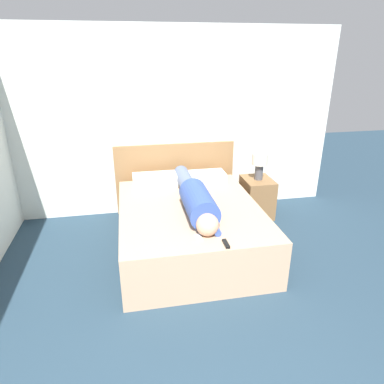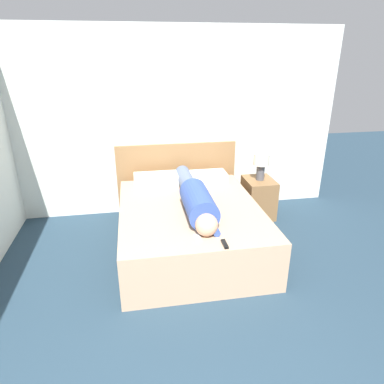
{
  "view_description": "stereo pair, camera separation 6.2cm",
  "coord_description": "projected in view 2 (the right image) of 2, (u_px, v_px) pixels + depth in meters",
  "views": [
    {
      "loc": [
        -0.44,
        -1.16,
        2.26
      ],
      "look_at": [
        0.22,
        2.28,
        0.81
      ],
      "focal_mm": 32.0,
      "sensor_mm": 36.0,
      "label": 1
    },
    {
      "loc": [
        -0.38,
        -1.17,
        2.26
      ],
      "look_at": [
        0.22,
        2.28,
        0.81
      ],
      "focal_mm": 32.0,
      "sensor_mm": 36.0,
      "label": 2
    }
  ],
  "objects": [
    {
      "name": "table_lamp",
      "position": [
        261.0,
        163.0,
        4.78
      ],
      "size": [
        0.22,
        0.22,
        0.38
      ],
      "color": "#4C4C51",
      "rests_on": "nightstand"
    },
    {
      "name": "wall_back",
      "position": [
        160.0,
        124.0,
        4.82
      ],
      "size": [
        5.19,
        0.06,
        2.6
      ],
      "color": "silver",
      "rests_on": "ground_plane"
    },
    {
      "name": "bed",
      "position": [
        190.0,
        228.0,
        4.13
      ],
      "size": [
        1.63,
        2.0,
        0.56
      ],
      "color": "tan",
      "rests_on": "ground_plane"
    },
    {
      "name": "pillow_second",
      "position": [
        206.0,
        177.0,
        4.79
      ],
      "size": [
        0.57,
        0.31,
        0.13
      ],
      "color": "white",
      "rests_on": "bed"
    },
    {
      "name": "person_lying",
      "position": [
        195.0,
        198.0,
        3.91
      ],
      "size": [
        0.32,
        1.75,
        0.32
      ],
      "color": "tan",
      "rests_on": "bed"
    },
    {
      "name": "tv_remote",
      "position": [
        225.0,
        244.0,
        3.23
      ],
      "size": [
        0.04,
        0.15,
        0.02
      ],
      "color": "black",
      "rests_on": "bed"
    },
    {
      "name": "headboard",
      "position": [
        177.0,
        177.0,
        5.1
      ],
      "size": [
        1.75,
        0.04,
        1.03
      ],
      "color": "olive",
      "rests_on": "ground_plane"
    },
    {
      "name": "cell_phone",
      "position": [
        197.0,
        238.0,
        3.35
      ],
      "size": [
        0.06,
        0.13,
        0.01
      ],
      "color": "#B2B7BC",
      "rests_on": "bed"
    },
    {
      "name": "nightstand",
      "position": [
        258.0,
        198.0,
        4.98
      ],
      "size": [
        0.4,
        0.5,
        0.56
      ],
      "color": "brown",
      "rests_on": "ground_plane"
    },
    {
      "name": "pillow_near_headboard",
      "position": [
        156.0,
        179.0,
        4.67
      ],
      "size": [
        0.6,
        0.31,
        0.14
      ],
      "color": "white",
      "rests_on": "bed"
    }
  ]
}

